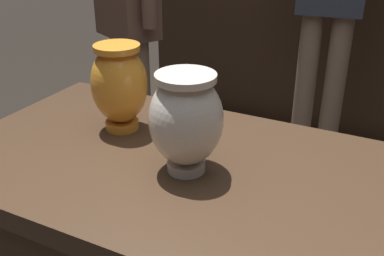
% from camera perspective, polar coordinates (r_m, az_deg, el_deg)
% --- Properties ---
extents(back_display_shelf, '(2.60, 0.40, 0.99)m').
position_cam_1_polar(back_display_shelf, '(3.14, 18.89, 9.00)').
color(back_display_shelf, '#382619').
rests_on(back_display_shelf, ground_plane).
extents(vase_centerpiece, '(0.16, 0.16, 0.23)m').
position_cam_1_polar(vase_centerpiece, '(0.97, -0.76, 1.07)').
color(vase_centerpiece, silver).
rests_on(vase_centerpiece, display_plinth).
extents(vase_tall_behind, '(0.14, 0.14, 0.23)m').
position_cam_1_polar(vase_tall_behind, '(1.18, -9.06, 5.40)').
color(vase_tall_behind, orange).
rests_on(vase_tall_behind, display_plinth).
extents(visitor_near_left, '(0.43, 0.30, 1.57)m').
position_cam_1_polar(visitor_near_left, '(2.22, -8.15, 14.97)').
color(visitor_near_left, '#846B56').
rests_on(visitor_near_left, ground_plane).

